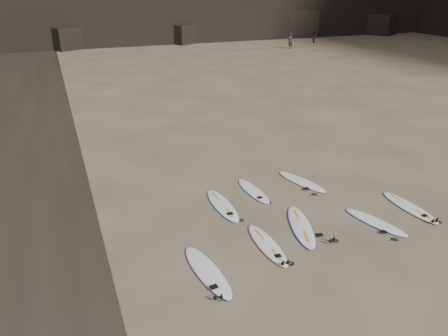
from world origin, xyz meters
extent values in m
plane|color=#897559|center=(0.00, 0.00, 0.00)|extent=(240.00, 240.00, 0.00)
cube|color=black|center=(8.00, 45.00, 1.16)|extent=(4.23, 4.46, 2.33)
cube|color=black|center=(25.00, 46.00, 1.80)|extent=(5.95, 5.19, 3.59)
cube|color=black|center=(38.00, 44.00, 1.44)|extent=(5.31, 5.56, 2.88)
cube|color=black|center=(-6.00, 45.00, 1.25)|extent=(4.49, 4.76, 2.49)
ellipsoid|color=white|center=(-4.53, -1.05, 0.05)|extent=(0.92, 2.72, 0.10)
ellipsoid|color=white|center=(-2.40, -0.47, 0.04)|extent=(0.61, 2.45, 0.09)
ellipsoid|color=white|center=(-0.88, 0.10, 0.05)|extent=(1.43, 2.79, 0.10)
ellipsoid|color=white|center=(1.55, -0.57, 0.04)|extent=(1.21, 2.40, 0.08)
ellipsoid|color=white|center=(3.36, -0.17, 0.05)|extent=(0.66, 2.56, 0.09)
ellipsoid|color=white|center=(-2.75, 2.38, 0.05)|extent=(0.65, 2.62, 0.09)
ellipsoid|color=white|center=(-1.24, 3.02, 0.04)|extent=(0.67, 2.32, 0.08)
ellipsoid|color=white|center=(0.91, 3.07, 0.04)|extent=(1.26, 2.54, 0.09)
imported|color=#222227|center=(18.67, 35.78, 0.87)|extent=(0.73, 0.59, 1.75)
imported|color=black|center=(24.10, 39.12, 0.77)|extent=(0.77, 0.88, 1.55)
camera|label=1|loc=(-7.70, -10.45, 7.43)|focal=35.00mm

